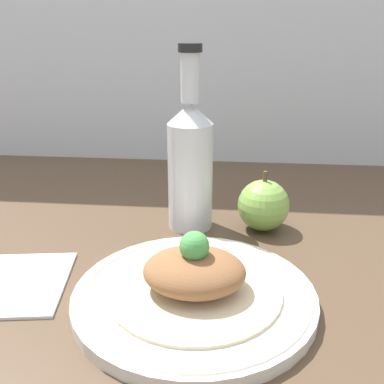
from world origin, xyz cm
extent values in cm
cube|color=brown|center=(0.00, 0.00, -2.00)|extent=(180.00, 110.00, 4.00)
cylinder|color=silver|center=(-5.25, -4.44, 0.75)|extent=(27.95, 27.95, 1.51)
torus|color=silver|center=(-5.25, -4.44, 1.28)|extent=(26.77, 26.77, 1.06)
cylinder|color=beige|center=(-5.25, -4.44, 1.71)|extent=(20.02, 20.02, 0.40)
ellipsoid|color=brown|center=(-5.25, -4.44, 4.10)|extent=(11.68, 9.92, 4.38)
sphere|color=#4CA34C|center=(-5.25, -4.44, 7.29)|extent=(3.36, 3.36, 3.36)
cylinder|color=silver|center=(-7.80, 16.37, 8.22)|extent=(6.88, 6.88, 16.44)
cone|color=silver|center=(-7.80, 16.37, 17.99)|extent=(6.88, 6.88, 3.10)
cylinder|color=silver|center=(-7.80, 16.37, 23.01)|extent=(2.75, 2.75, 6.95)
cylinder|color=black|center=(-7.80, 16.37, 27.08)|extent=(3.44, 3.44, 1.20)
sphere|color=#84B74C|center=(3.55, 16.26, 3.98)|extent=(7.95, 7.95, 7.95)
cylinder|color=brown|center=(3.55, 16.26, 8.58)|extent=(0.64, 0.64, 1.79)
cube|color=white|center=(-29.41, -3.22, 0.40)|extent=(18.04, 16.58, 0.80)
camera|label=1|loc=(-1.26, -48.37, 30.44)|focal=42.00mm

